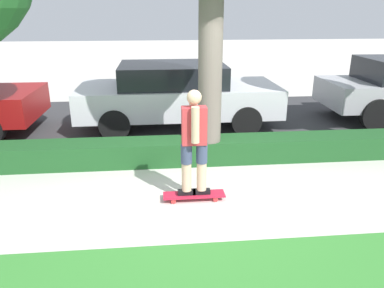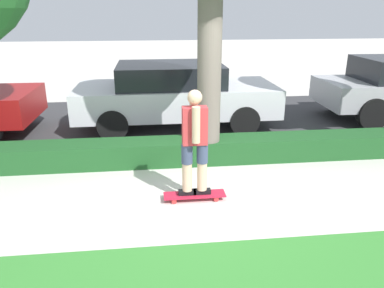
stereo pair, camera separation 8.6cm
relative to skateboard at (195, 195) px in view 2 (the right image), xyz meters
name	(u,v)px [view 2 (the right image)]	position (x,y,z in m)	size (l,w,h in m)	color
ground_plane	(197,203)	(0.03, -0.12, -0.08)	(60.00, 60.00, 0.00)	beige
street_asphalt	(176,122)	(0.03, 4.08, -0.07)	(18.70, 5.00, 0.01)	#38383A
hedge_row	(186,151)	(0.03, 1.48, 0.14)	(18.70, 0.60, 0.43)	#1E5123
skateboard	(195,195)	(0.00, 0.00, 0.00)	(0.92, 0.24, 0.09)	red
skater_person	(195,141)	(0.00, 0.00, 0.85)	(0.48, 0.40, 1.56)	black
parked_car_middle	(175,94)	(-0.01, 3.80, 0.71)	(4.65, 2.06, 1.48)	silver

